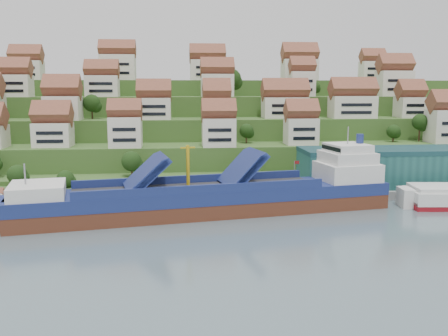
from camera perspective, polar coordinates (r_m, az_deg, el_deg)
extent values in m
plane|color=slate|center=(114.54, 0.29, -5.07)|extent=(300.00, 300.00, 0.00)
cube|color=gray|center=(132.05, 8.32, -2.76)|extent=(180.00, 14.00, 2.20)
cube|color=#2D4C1E|center=(198.52, -2.16, 1.58)|extent=(260.00, 128.00, 4.00)
cube|color=#2D4C1E|center=(203.05, -2.24, 2.75)|extent=(260.00, 118.00, 11.00)
cube|color=#2D4C1E|center=(210.64, -2.37, 3.93)|extent=(260.00, 102.00, 18.00)
cube|color=#2D4C1E|center=(218.32, -2.49, 5.04)|extent=(260.00, 86.00, 25.00)
cube|color=#2D4C1E|center=(227.10, -2.61, 5.96)|extent=(260.00, 68.00, 31.00)
cube|color=silver|center=(155.66, -18.94, 3.63)|extent=(10.68, 8.57, 7.00)
cube|color=silver|center=(148.14, -11.20, 4.04)|extent=(9.31, 7.03, 8.80)
cube|color=silver|center=(147.38, -0.61, 4.10)|extent=(9.62, 7.62, 8.32)
cube|color=silver|center=(154.49, 8.79, 4.17)|extent=(9.47, 7.73, 8.01)
cube|color=silver|center=(172.61, 24.13, 4.37)|extent=(11.38, 8.31, 10.30)
cube|color=silver|center=(167.47, -17.91, 6.53)|extent=(10.93, 8.98, 7.54)
cube|color=silver|center=(164.12, -7.97, 6.74)|extent=(10.63, 7.90, 6.95)
cube|color=silver|center=(163.21, -0.85, 6.76)|extent=(8.61, 8.56, 6.67)
cube|color=silver|center=(171.76, 6.96, 6.86)|extent=(14.97, 8.36, 6.95)
cube|color=silver|center=(175.14, 14.45, 6.76)|extent=(14.82, 8.18, 7.43)
cube|color=silver|center=(184.73, 20.47, 6.51)|extent=(8.77, 8.04, 6.95)
cube|color=silver|center=(188.20, -22.70, 8.65)|extent=(10.36, 7.86, 7.54)
cube|color=silver|center=(182.58, -13.74, 9.07)|extent=(11.34, 7.30, 7.41)
cube|color=silver|center=(180.82, -0.78, 9.42)|extent=(11.37, 7.79, 7.95)
cube|color=silver|center=(184.61, 8.87, 9.46)|extent=(8.66, 7.14, 8.92)
cube|color=silver|center=(198.34, 18.85, 9.11)|extent=(12.02, 8.47, 9.29)
cube|color=silver|center=(207.16, -21.60, 10.32)|extent=(11.55, 8.03, 7.26)
cube|color=silver|center=(199.62, -12.04, 11.16)|extent=(13.32, 7.51, 9.63)
cube|color=silver|center=(199.10, -1.90, 11.11)|extent=(13.33, 8.15, 7.91)
cube|color=silver|center=(204.25, 8.61, 11.01)|extent=(13.51, 8.73, 8.23)
cube|color=silver|center=(219.44, 16.58, 10.56)|extent=(9.60, 7.05, 7.90)
ellipsoid|color=#1E3C14|center=(139.39, 2.45, 0.74)|extent=(5.50, 5.50, 5.50)
ellipsoid|color=#1E3C14|center=(138.78, -10.53, 0.77)|extent=(5.51, 5.51, 5.51)
ellipsoid|color=#1E3C14|center=(168.95, 18.81, 3.98)|extent=(4.40, 4.40, 4.40)
ellipsoid|color=#1E3C14|center=(172.45, 21.49, 4.93)|extent=(5.11, 5.11, 5.11)
ellipsoid|color=#1E3C14|center=(156.20, 2.58, 4.27)|extent=(4.41, 4.41, 4.41)
ellipsoid|color=#1E3C14|center=(179.30, 12.89, 7.40)|extent=(4.72, 4.72, 4.72)
ellipsoid|color=#1E3C14|center=(175.11, -19.37, 6.43)|extent=(5.78, 5.78, 5.78)
ellipsoid|color=#1E3C14|center=(170.82, -14.88, 7.19)|extent=(5.70, 5.70, 5.70)
ellipsoid|color=#1E3C14|center=(184.79, 0.82, 10.15)|extent=(7.42, 7.42, 7.42)
ellipsoid|color=#1E3C14|center=(191.55, 8.03, 9.60)|extent=(4.88, 4.88, 4.88)
ellipsoid|color=#1E3C14|center=(191.42, 10.26, 9.10)|extent=(4.48, 4.48, 4.48)
ellipsoid|color=#1E3C14|center=(137.51, -22.55, -0.71)|extent=(5.05, 5.05, 5.05)
ellipsoid|color=#1E3C14|center=(134.69, -17.67, -1.24)|extent=(4.62, 4.62, 4.62)
cube|color=#1F5552|center=(143.72, 20.68, 0.18)|extent=(60.00, 15.00, 10.00)
cylinder|color=gray|center=(125.85, 8.02, -0.98)|extent=(0.16, 0.16, 8.00)
cube|color=maroon|center=(125.41, 8.33, 0.64)|extent=(1.20, 0.05, 0.80)
cube|color=#562A1A|center=(113.00, -1.91, -4.75)|extent=(85.65, 27.89, 5.43)
cube|color=navy|center=(112.17, -1.92, -2.93)|extent=(85.67, 28.02, 2.82)
cube|color=silver|center=(109.04, -20.56, -2.42)|extent=(12.89, 14.11, 2.82)
cube|color=#262628|center=(111.40, -3.01, -2.29)|extent=(55.39, 20.56, 0.33)
cube|color=navy|center=(108.80, -9.18, -0.69)|extent=(10.14, 13.24, 7.51)
cube|color=navy|center=(113.23, 1.80, -0.19)|extent=(9.73, 13.17, 7.93)
cylinder|color=gold|center=(110.11, -4.14, 0.09)|extent=(0.88, 0.88, 9.77)
cube|color=silver|center=(124.25, 13.83, -0.38)|extent=(15.02, 14.50, 4.34)
cube|color=silver|center=(123.74, 13.89, 1.21)|extent=(12.65, 12.83, 2.71)
cube|color=silver|center=(123.45, 13.93, 2.26)|extent=(10.29, 11.16, 1.95)
cylinder|color=navy|center=(124.87, 15.27, 3.23)|extent=(2.02, 2.02, 2.39)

